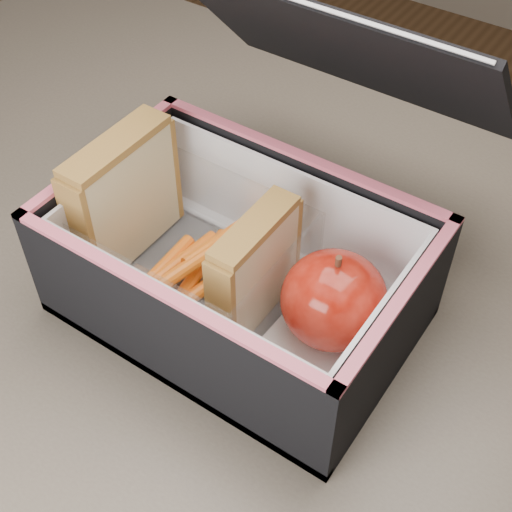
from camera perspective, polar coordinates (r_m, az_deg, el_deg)
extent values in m
cube|color=brown|center=(0.62, -0.24, -4.91)|extent=(1.20, 0.80, 0.03)
cube|color=#382D26|center=(1.34, -11.26, 5.28)|extent=(0.05, 0.05, 0.72)
cube|color=black|center=(0.60, 7.29, 15.95)|extent=(0.27, 0.13, 0.13)
cube|color=#CEBC84|center=(0.62, -11.09, 4.79)|extent=(0.01, 0.10, 0.11)
cube|color=#BB606A|center=(0.62, -10.42, 4.19)|extent=(0.01, 0.10, 0.10)
cube|color=#CEBC84|center=(0.61, -9.86, 4.18)|extent=(0.01, 0.10, 0.11)
cube|color=brown|center=(0.58, -11.23, 8.69)|extent=(0.03, 0.10, 0.01)
cube|color=#CEBC84|center=(0.56, -0.72, -0.96)|extent=(0.01, 0.09, 0.09)
cube|color=#BB606A|center=(0.56, -0.09, -1.53)|extent=(0.01, 0.08, 0.09)
cube|color=#CEBC84|center=(0.55, 0.55, -1.60)|extent=(0.01, 0.09, 0.09)
cube|color=brown|center=(0.52, -0.10, 2.32)|extent=(0.02, 0.09, 0.01)
cylinder|color=orange|center=(0.61, -4.57, -1.10)|extent=(0.03, 0.10, 0.01)
cylinder|color=orange|center=(0.60, -8.00, -1.47)|extent=(0.02, 0.10, 0.01)
cylinder|color=orange|center=(0.58, -6.35, -1.47)|extent=(0.03, 0.10, 0.01)
cylinder|color=orange|center=(0.59, -5.85, -3.79)|extent=(0.03, 0.10, 0.01)
cylinder|color=orange|center=(0.60, -6.54, -0.82)|extent=(0.02, 0.10, 0.01)
cylinder|color=orange|center=(0.61, -2.31, 1.68)|extent=(0.03, 0.10, 0.01)
cube|color=white|center=(0.58, 5.74, -6.03)|extent=(0.08, 0.08, 0.01)
ellipsoid|color=#7E0700|center=(0.54, 6.24, -3.51)|extent=(0.11, 0.11, 0.08)
cylinder|color=#4D2C1B|center=(0.51, 6.61, -0.50)|extent=(0.01, 0.01, 0.01)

